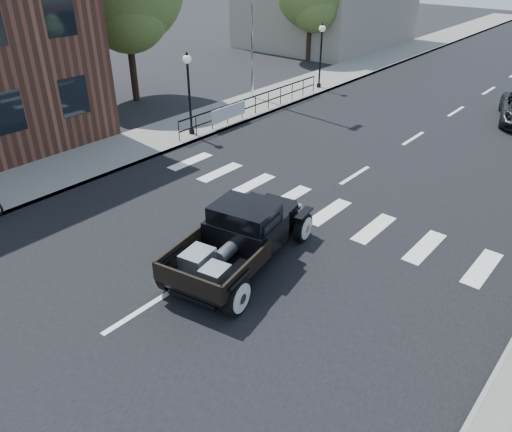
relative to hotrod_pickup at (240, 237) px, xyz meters
The scene contains 12 objects.
ground 1.02m from the hotrod_pickup, behind, with size 120.00×120.00×0.00m, color black.
road 15.00m from the hotrod_pickup, 92.06° to the left, with size 14.00×80.00×0.02m, color black.
road_markings 10.02m from the hotrod_pickup, 93.10° to the left, with size 12.00×60.00×0.06m, color silver, non-canonical shape.
sidewalk_left 17.50m from the hotrod_pickup, 121.13° to the left, with size 3.00×80.00×0.15m, color gray.
low_building_left 32.04m from the hotrod_pickup, 119.06° to the left, with size 10.00×12.00×5.00m, color gray.
railing 12.68m from the hotrod_pickup, 128.18° to the left, with size 0.08×10.00×1.00m, color black, non-canonical shape.
banner 11.13m from the hotrod_pickup, 134.24° to the left, with size 0.04×2.20×0.60m, color silver, non-canonical shape.
lamp_post_b 10.15m from the hotrod_pickup, 143.75° to the left, with size 0.36×0.36×3.49m, color black, non-canonical shape.
lamp_post_c 17.95m from the hotrod_pickup, 117.01° to the left, with size 0.36×0.36×3.49m, color black, non-canonical shape.
big_tree_near 16.94m from the hotrod_pickup, 151.27° to the left, with size 5.89×5.89×8.65m, color #4D632A, non-canonical shape.
big_tree_far 25.67m from the hotrod_pickup, 120.69° to the left, with size 4.53×4.53×6.65m, color #4D632A, non-canonical shape.
hotrod_pickup is the anchor object (origin of this frame).
Camera 1 is at (7.95, -8.19, 7.73)m, focal length 35.00 mm.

